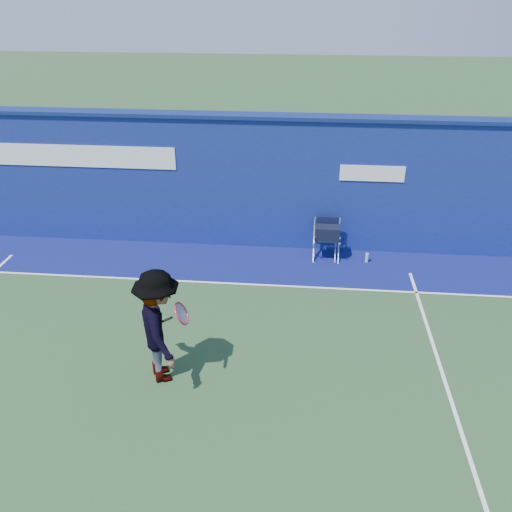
# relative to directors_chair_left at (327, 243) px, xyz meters

# --- Properties ---
(ground) EXTENTS (80.00, 80.00, 0.00)m
(ground) POSITION_rel_directors_chair_left_xyz_m (-2.69, -4.54, -0.39)
(ground) COLOR #2A4826
(ground) RESTS_ON ground
(stadium_wall) EXTENTS (24.00, 0.50, 3.08)m
(stadium_wall) POSITION_rel_directors_chair_left_xyz_m (-2.70, 0.65, 1.16)
(stadium_wall) COLOR navy
(stadium_wall) RESTS_ON ground
(out_of_bounds_strip) EXTENTS (24.00, 1.80, 0.01)m
(out_of_bounds_strip) POSITION_rel_directors_chair_left_xyz_m (-2.69, -0.44, -0.38)
(out_of_bounds_strip) COLOR #0D1456
(out_of_bounds_strip) RESTS_ON ground
(court_lines) EXTENTS (24.00, 12.00, 0.01)m
(court_lines) POSITION_rel_directors_chair_left_xyz_m (-2.69, -3.94, -0.38)
(court_lines) COLOR white
(court_lines) RESTS_ON out_of_bounds_strip
(directors_chair_left) EXTENTS (0.55, 0.50, 0.93)m
(directors_chair_left) POSITION_rel_directors_chair_left_xyz_m (0.00, 0.00, 0.00)
(directors_chair_left) COLOR silver
(directors_chair_left) RESTS_ON ground
(directors_chair_right) EXTENTS (0.49, 0.44, 0.82)m
(directors_chair_right) POSITION_rel_directors_chair_left_xyz_m (-0.04, 0.05, -0.13)
(directors_chair_right) COLOR silver
(directors_chair_right) RESTS_ON ground
(water_bottle) EXTENTS (0.07, 0.07, 0.22)m
(water_bottle) POSITION_rel_directors_chair_left_xyz_m (0.91, -0.09, -0.28)
(water_bottle) COLOR silver
(water_bottle) RESTS_ON ground
(tennis_player) EXTENTS (1.18, 1.42, 1.91)m
(tennis_player) POSITION_rel_directors_chair_left_xyz_m (-2.67, -4.33, 0.57)
(tennis_player) COLOR #EA4738
(tennis_player) RESTS_ON ground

